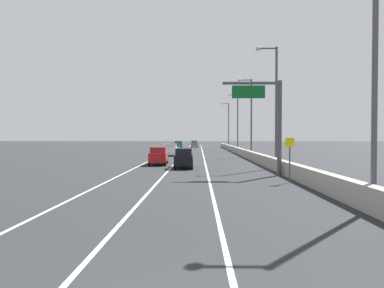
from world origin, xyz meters
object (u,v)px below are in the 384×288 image
at_px(overhead_sign_gantry, 270,116).
at_px(car_black_2, 184,158).
at_px(lamp_post_right_near, 370,52).
at_px(speed_advisory_sign, 290,156).
at_px(lamp_post_right_second, 274,99).
at_px(car_gray_0, 194,144).
at_px(car_white_4, 171,150).
at_px(lamp_post_right_third, 250,113).
at_px(car_green_3, 179,146).
at_px(lamp_post_right_fourth, 237,119).
at_px(lamp_post_right_fifth, 228,123).
at_px(car_blue_5, 175,148).
at_px(car_red_1, 159,156).

height_order(overhead_sign_gantry, car_black_2, overhead_sign_gantry).
xyz_separation_m(overhead_sign_gantry, lamp_post_right_near, (1.65, -12.36, 1.94)).
height_order(speed_advisory_sign, car_black_2, speed_advisory_sign).
distance_m(lamp_post_right_near, lamp_post_right_second, 18.47).
bearing_deg(car_gray_0, overhead_sign_gantry, -84.19).
distance_m(car_gray_0, car_white_4, 40.47).
relative_size(lamp_post_right_near, lamp_post_right_third, 1.00).
xyz_separation_m(speed_advisory_sign, car_green_3, (-10.64, 53.56, -0.73)).
relative_size(overhead_sign_gantry, lamp_post_right_fourth, 0.64).
bearing_deg(car_black_2, overhead_sign_gantry, -41.25).
bearing_deg(lamp_post_right_second, lamp_post_right_fourth, 89.31).
xyz_separation_m(overhead_sign_gantry, car_white_4, (-10.02, 27.38, -3.76)).
bearing_deg(lamp_post_right_fifth, lamp_post_right_second, -90.18).
xyz_separation_m(lamp_post_right_second, lamp_post_right_fifth, (0.17, 55.40, 0.00)).
height_order(lamp_post_right_fourth, car_green_3, lamp_post_right_fourth).
height_order(lamp_post_right_second, car_black_2, lamp_post_right_second).
relative_size(overhead_sign_gantry, car_blue_5, 1.68).
bearing_deg(lamp_post_right_fourth, overhead_sign_gantry, -92.76).
xyz_separation_m(overhead_sign_gantry, car_red_1, (-10.04, 10.08, -3.75)).
relative_size(lamp_post_right_second, car_green_3, 2.79).
bearing_deg(lamp_post_right_fourth, lamp_post_right_fifth, 90.84).
xyz_separation_m(speed_advisory_sign, car_white_4, (-10.46, 31.61, -0.80)).
xyz_separation_m(lamp_post_right_near, lamp_post_right_second, (-0.02, 18.47, 0.00)).
distance_m(lamp_post_right_third, lamp_post_right_fifth, 36.93).
height_order(lamp_post_right_fourth, car_red_1, lamp_post_right_fourth).
distance_m(lamp_post_right_near, car_blue_5, 49.90).
height_order(lamp_post_right_near, car_blue_5, lamp_post_right_near).
bearing_deg(lamp_post_right_fifth, car_gray_0, 144.39).
bearing_deg(car_green_3, lamp_post_right_fifth, 45.40).
height_order(overhead_sign_gantry, lamp_post_right_second, lamp_post_right_second).
relative_size(lamp_post_right_near, lamp_post_right_second, 1.00).
xyz_separation_m(lamp_post_right_second, lamp_post_right_fourth, (0.45, 36.93, 0.00)).
height_order(car_green_3, car_white_4, car_green_3).
bearing_deg(car_blue_5, lamp_post_right_near, -76.29).
bearing_deg(lamp_post_right_fourth, lamp_post_right_second, -90.69).
xyz_separation_m(speed_advisory_sign, car_black_2, (-7.55, 10.45, -0.79)).
bearing_deg(lamp_post_right_fourth, car_red_1, -110.18).
distance_m(overhead_sign_gantry, lamp_post_right_second, 6.61).
xyz_separation_m(lamp_post_right_second, car_green_3, (-11.82, 43.23, -5.64)).
relative_size(speed_advisory_sign, lamp_post_right_fifth, 0.25).
distance_m(car_red_1, car_blue_5, 25.73).
relative_size(lamp_post_right_near, car_white_4, 2.77).
relative_size(car_gray_0, car_blue_5, 0.97).
bearing_deg(lamp_post_right_second, car_green_3, 105.30).
height_order(speed_advisory_sign, car_blue_5, speed_advisory_sign).
bearing_deg(car_blue_5, speed_advisory_sign, -75.25).
relative_size(car_gray_0, car_red_1, 0.96).
distance_m(lamp_post_right_near, car_white_4, 41.81).
xyz_separation_m(lamp_post_right_fourth, car_green_3, (-12.27, 6.30, -5.64)).
distance_m(speed_advisory_sign, lamp_post_right_near, 9.58).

